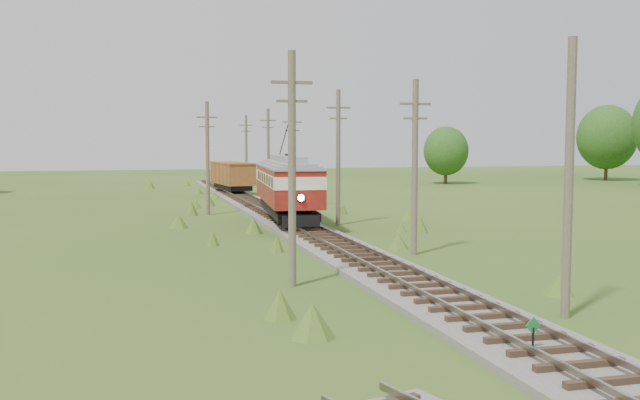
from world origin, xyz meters
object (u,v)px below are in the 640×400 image
object	(u,v)px
streetcar	(287,183)
gondola	(232,175)
gravel_pile	(271,195)
switch_marker	(533,334)

from	to	relation	value
streetcar	gondola	bearing A→B (deg)	95.30
gravel_pile	switch_marker	bearing A→B (deg)	-93.35
gondola	gravel_pile	world-z (taller)	gondola
gondola	gravel_pile	xyz separation A→B (m)	(2.77, -6.88, -1.60)
gondola	switch_marker	bearing A→B (deg)	-96.38
switch_marker	gravel_pile	world-z (taller)	gravel_pile
streetcar	gondola	size ratio (longest dim) A/B	1.52
switch_marker	gravel_pile	size ratio (longest dim) A/B	0.33
switch_marker	gravel_pile	xyz separation A→B (m)	(2.97, 50.74, -0.11)
streetcar	gravel_pile	size ratio (longest dim) A/B	4.20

